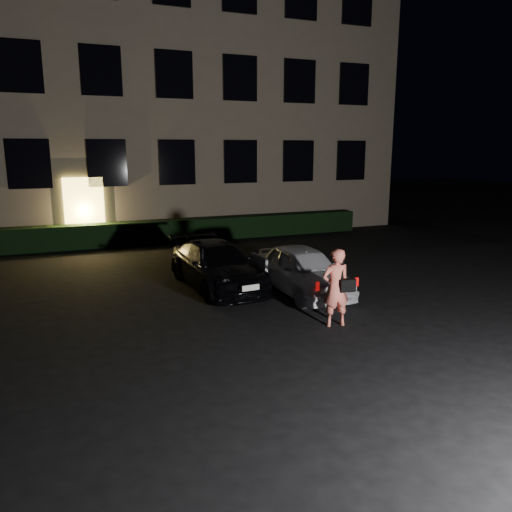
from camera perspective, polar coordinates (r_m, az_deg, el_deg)
name	(u,v)px	position (r m, az deg, el deg)	size (l,w,h in m)	color
ground	(309,331)	(10.04, 6.09, -8.50)	(80.00, 80.00, 0.00)	black
building	(154,91)	(23.80, -11.59, 17.94)	(20.00, 8.11, 12.00)	#746353
hedge	(182,230)	(19.54, -8.46, 2.93)	(15.00, 0.70, 0.85)	black
sedan	(217,265)	(12.92, -4.50, -1.08)	(1.92, 4.11, 1.15)	black
hatch	(303,270)	(12.43, 5.38, -1.56)	(1.40, 3.46, 1.18)	white
man	(336,287)	(10.16, 9.13, -3.56)	(0.67, 0.44, 1.60)	#F1735F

